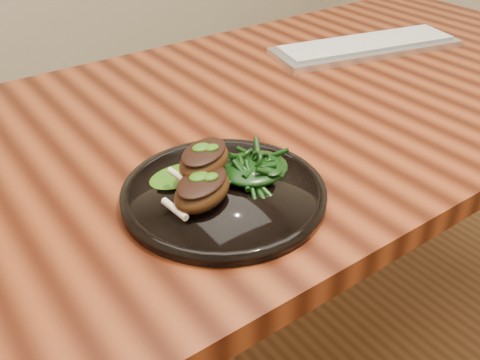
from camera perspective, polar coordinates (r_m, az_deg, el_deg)
name	(u,v)px	position (r m, az deg, el deg)	size (l,w,h in m)	color
desk	(293,134)	(1.09, 5.71, 4.93)	(1.60, 0.80, 0.75)	#331006
plate	(224,193)	(0.74, -1.73, -1.39)	(0.28, 0.28, 0.02)	black
lamb_chop_front	(202,189)	(0.70, -4.08, -0.96)	(0.12, 0.10, 0.04)	#3E1F0C
lamb_chop_back	(204,159)	(0.73, -3.88, 2.25)	(0.11, 0.10, 0.04)	#3E1F0C
herb_smear	(179,176)	(0.77, -6.54, 0.44)	(0.09, 0.06, 0.01)	#1B4C08
greens_heap	(254,164)	(0.76, 1.49, 1.72)	(0.10, 0.10, 0.04)	black
keyboard	(366,46)	(1.31, 13.31, 13.72)	(0.47, 0.24, 0.02)	silver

